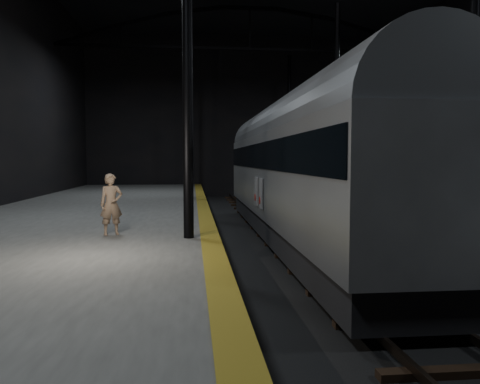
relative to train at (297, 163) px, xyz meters
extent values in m
plane|color=black|center=(0.00, -0.31, -2.87)|extent=(44.00, 44.00, 0.00)
cube|color=#4E4E4C|center=(-7.50, -0.31, -2.37)|extent=(9.00, 43.80, 1.00)
cube|color=olive|center=(-3.25, -0.31, -1.87)|extent=(0.50, 43.80, 0.01)
cube|color=#3F3328|center=(-0.72, -0.31, -2.70)|extent=(0.08, 43.00, 0.14)
cube|color=#3F3328|center=(0.72, -0.31, -2.70)|extent=(0.08, 43.00, 0.14)
cube|color=black|center=(0.00, -0.31, -2.81)|extent=(2.40, 42.00, 0.12)
cylinder|color=black|center=(-3.80, -4.31, 3.13)|extent=(0.26, 0.26, 10.00)
cylinder|color=black|center=(3.80, -4.31, 3.13)|extent=(0.26, 0.26, 10.00)
cylinder|color=black|center=(-3.80, 7.69, 3.13)|extent=(0.26, 0.26, 10.00)
cylinder|color=black|center=(3.80, 7.69, 3.13)|extent=(0.26, 0.26, 10.00)
cylinder|color=black|center=(-3.80, 19.69, 3.13)|extent=(0.26, 0.26, 10.00)
cylinder|color=black|center=(3.80, 19.69, 3.13)|extent=(0.26, 0.26, 10.00)
cube|color=black|center=(0.00, 13.69, 7.13)|extent=(23.60, 0.15, 0.18)
cube|color=#95969C|center=(0.00, 0.00, -0.42)|extent=(2.79, 19.25, 2.89)
cube|color=black|center=(0.00, 0.00, -2.23)|extent=(2.55, 18.87, 0.82)
cube|color=black|center=(0.00, 0.00, 0.26)|extent=(2.85, 18.97, 0.87)
cylinder|color=slate|center=(0.00, 0.00, 1.03)|extent=(2.74, 19.06, 2.74)
cube|color=black|center=(0.00, -6.74, -2.58)|extent=(1.73, 2.12, 0.34)
cube|color=black|center=(0.00, 6.74, -2.58)|extent=(1.73, 2.12, 0.34)
cube|color=silver|center=(-1.43, -0.96, -0.99)|extent=(0.04, 0.72, 1.01)
cube|color=silver|center=(-1.43, 0.19, -0.99)|extent=(0.04, 0.72, 1.01)
cylinder|color=maroon|center=(-1.45, -0.79, -1.23)|extent=(0.03, 0.25, 0.25)
cylinder|color=maroon|center=(-1.45, 0.37, -1.23)|extent=(0.03, 0.25, 0.25)
imported|color=#9E7D61|center=(-5.84, -3.63, -1.05)|extent=(0.69, 0.57, 1.63)
camera|label=1|loc=(-3.70, -16.26, 0.14)|focal=35.00mm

